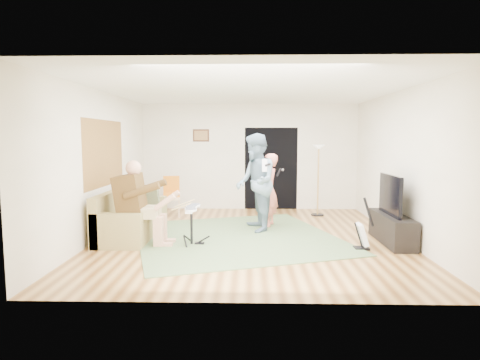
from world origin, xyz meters
name	(u,v)px	position (x,y,z in m)	size (l,w,h in m)	color
floor	(250,237)	(0.00, 0.00, 0.00)	(6.00, 6.00, 0.00)	brown
walls	(250,165)	(0.00, 0.00, 1.35)	(5.50, 6.00, 2.70)	silver
ceiling	(250,90)	(0.00, 0.00, 2.70)	(6.00, 6.00, 0.00)	white
window_blinds	(104,153)	(-2.74, 0.20, 1.55)	(2.05, 2.05, 0.00)	olive
doorway	(271,169)	(0.55, 2.99, 1.05)	(2.10, 2.10, 0.00)	black
picture_frame	(201,135)	(-1.25, 2.99, 1.90)	(0.42, 0.03, 0.32)	#3F2314
area_rug	(237,237)	(-0.24, -0.03, 0.01)	(3.52, 3.57, 0.02)	#4F6940
sofa	(128,220)	(-2.29, 0.09, 0.28)	(0.87, 2.11, 0.85)	olive
drummer	(142,212)	(-1.86, -0.56, 0.57)	(0.95, 0.53, 1.46)	#503616
drum_kit	(192,228)	(-1.00, -0.56, 0.30)	(0.37, 0.66, 0.68)	black
singer	(269,190)	(0.40, 0.92, 0.76)	(0.55, 0.36, 1.52)	#F47B6A
microphone	(279,172)	(0.60, 0.92, 1.13)	(0.06, 0.06, 0.24)	black
guitarist	(256,183)	(0.12, 0.50, 0.96)	(0.94, 0.73, 1.93)	slate
guitar_held	(266,165)	(0.32, 0.50, 1.31)	(0.12, 0.60, 0.26)	white
guitar_spare	(362,234)	(1.87, -0.77, 0.25)	(0.31, 0.28, 0.87)	black
torchiere_lamp	(318,167)	(1.62, 2.15, 1.15)	(0.30, 0.30, 1.68)	black
dining_chair	(172,202)	(-1.82, 1.93, 0.34)	(0.46, 0.48, 0.94)	beige
tv_cabinet	(392,229)	(2.50, -0.35, 0.25)	(0.40, 1.40, 0.50)	black
television	(390,195)	(2.45, -0.35, 0.85)	(0.06, 0.99, 0.70)	black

